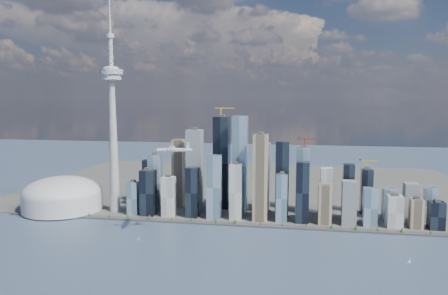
% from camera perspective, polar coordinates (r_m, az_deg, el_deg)
% --- Properties ---
extents(ground, '(4000.00, 4000.00, 0.00)m').
position_cam_1_polar(ground, '(792.01, -2.86, -15.15)').
color(ground, '#374B61').
rests_on(ground, ground).
extents(seawall, '(1100.00, 22.00, 4.00)m').
position_cam_1_polar(seawall, '(1023.18, 0.33, -9.95)').
color(seawall, '#383838').
rests_on(seawall, ground).
extents(land, '(1400.00, 900.00, 3.00)m').
position_cam_1_polar(land, '(1455.89, 3.35, -4.98)').
color(land, '#4C4C47').
rests_on(land, ground).
extents(shoreline_trees, '(960.53, 7.20, 8.80)m').
position_cam_1_polar(shoreline_trees, '(1021.27, 0.33, -9.58)').
color(shoreline_trees, '#3F2D1E').
rests_on(shoreline_trees, seawall).
extents(skyscraper_cluster, '(736.00, 142.00, 266.06)m').
position_cam_1_polar(skyscraper_cluster, '(1079.55, 4.25, -4.67)').
color(skyscraper_cluster, black).
rests_on(skyscraper_cluster, land).
extents(needle_tower, '(56.00, 56.00, 550.50)m').
position_cam_1_polar(needle_tower, '(1129.06, -14.34, 3.47)').
color(needle_tower, gray).
rests_on(needle_tower, land).
extents(dome_stadium, '(200.00, 200.00, 86.00)m').
position_cam_1_polar(dome_stadium, '(1210.68, -20.34, -5.93)').
color(dome_stadium, beige).
rests_on(dome_stadium, land).
extents(airplane, '(75.35, 67.10, 18.53)m').
position_cam_1_polar(airplane, '(874.36, -6.62, -0.25)').
color(airplane, silver).
rests_on(airplane, ground).
extents(sailboat_west, '(7.46, 3.52, 10.35)m').
position_cam_1_polar(sailboat_west, '(934.33, -11.07, -11.62)').
color(sailboat_west, silver).
rests_on(sailboat_west, ground).
extents(sailboat_east, '(6.47, 1.93, 9.00)m').
position_cam_1_polar(sailboat_east, '(867.70, 23.04, -13.51)').
color(sailboat_east, silver).
rests_on(sailboat_east, ground).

